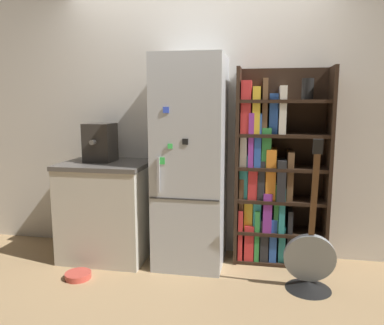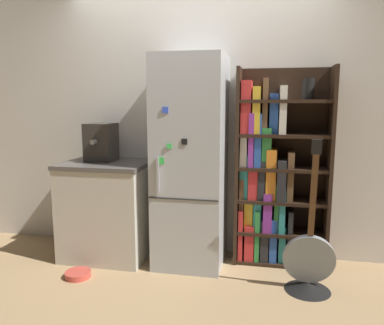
{
  "view_description": "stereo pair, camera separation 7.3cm",
  "coord_description": "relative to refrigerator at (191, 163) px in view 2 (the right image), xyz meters",
  "views": [
    {
      "loc": [
        0.62,
        -3.11,
        1.46
      ],
      "look_at": [
        0.01,
        0.15,
        0.93
      ],
      "focal_mm": 35.0,
      "sensor_mm": 36.0,
      "label": 1
    },
    {
      "loc": [
        0.69,
        -3.09,
        1.46
      ],
      "look_at": [
        0.01,
        0.15,
        0.93
      ],
      "focal_mm": 35.0,
      "sensor_mm": 36.0,
      "label": 2
    }
  ],
  "objects": [
    {
      "name": "guitar",
      "position": [
        1.02,
        -0.36,
        -0.76
      ],
      "size": [
        0.4,
        0.36,
        1.21
      ],
      "color": "black",
      "rests_on": "ground_plane"
    },
    {
      "name": "pet_bowl",
      "position": [
        -0.87,
        -0.52,
        -0.9
      ],
      "size": [
        0.22,
        0.22,
        0.05
      ],
      "color": "#D84C3F",
      "rests_on": "ground_plane"
    },
    {
      "name": "kitchen_counter",
      "position": [
        -0.81,
        -0.02,
        -0.47
      ],
      "size": [
        0.8,
        0.66,
        0.91
      ],
      "color": "beige",
      "rests_on": "ground_plane"
    },
    {
      "name": "bookshelf",
      "position": [
        0.71,
        0.17,
        -0.12
      ],
      "size": [
        0.82,
        0.32,
        1.77
      ],
      "color": "black",
      "rests_on": "ground_plane"
    },
    {
      "name": "ground_plane",
      "position": [
        0.0,
        -0.14,
        -0.93
      ],
      "size": [
        16.0,
        16.0,
        0.0
      ],
      "primitive_type": "plane",
      "color": "tan"
    },
    {
      "name": "espresso_machine",
      "position": [
        -0.88,
        0.04,
        0.16
      ],
      "size": [
        0.26,
        0.32,
        0.36
      ],
      "color": "#38332D",
      "rests_on": "kitchen_counter"
    },
    {
      "name": "wall_back",
      "position": [
        0.0,
        0.33,
        0.37
      ],
      "size": [
        8.0,
        0.05,
        2.6
      ],
      "color": "white",
      "rests_on": "ground_plane"
    },
    {
      "name": "refrigerator",
      "position": [
        0.0,
        0.0,
        0.0
      ],
      "size": [
        0.6,
        0.64,
        1.87
      ],
      "color": "silver",
      "rests_on": "ground_plane"
    }
  ]
}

